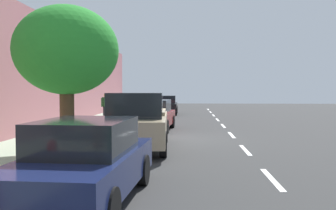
# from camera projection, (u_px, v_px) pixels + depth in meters

# --- Properties ---
(ground) EXTENTS (74.99, 74.99, 0.00)m
(ground) POSITION_uv_depth(u_px,v_px,m) (170.00, 138.00, 16.04)
(ground) COLOR #323232
(sidewalk) EXTENTS (3.95, 46.87, 0.13)m
(sidewalk) POSITION_uv_depth(u_px,v_px,m) (73.00, 136.00, 16.25)
(sidewalk) COLOR #9FB094
(sidewalk) RESTS_ON ground
(curb_edge) EXTENTS (0.16, 46.87, 0.13)m
(curb_edge) POSITION_uv_depth(u_px,v_px,m) (121.00, 137.00, 16.14)
(curb_edge) COLOR gray
(curb_edge) RESTS_ON ground
(lane_stripe_centre) EXTENTS (0.14, 44.20, 0.01)m
(lane_stripe_centre) POSITION_uv_depth(u_px,v_px,m) (232.00, 135.00, 17.22)
(lane_stripe_centre) COLOR white
(lane_stripe_centre) RESTS_ON ground
(lane_stripe_bike_edge) EXTENTS (0.12, 46.87, 0.01)m
(lane_stripe_bike_edge) POSITION_uv_depth(u_px,v_px,m) (156.00, 138.00, 16.07)
(lane_stripe_bike_edge) COLOR white
(lane_stripe_bike_edge) RESTS_ON ground
(building_facade) EXTENTS (0.50, 46.87, 5.60)m
(building_facade) POSITION_uv_depth(u_px,v_px,m) (21.00, 72.00, 16.26)
(building_facade) COLOR #BC7079
(building_facade) RESTS_ON ground
(parked_sedan_black_nearest) EXTENTS (1.89, 4.43, 1.52)m
(parked_sedan_black_nearest) POSITION_uv_depth(u_px,v_px,m) (166.00, 105.00, 30.90)
(parked_sedan_black_nearest) COLOR black
(parked_sedan_black_nearest) RESTS_ON ground
(parked_sedan_red_second) EXTENTS (2.05, 4.50, 1.52)m
(parked_sedan_red_second) POSITION_uv_depth(u_px,v_px,m) (153.00, 115.00, 19.12)
(parked_sedan_red_second) COLOR maroon
(parked_sedan_red_second) RESTS_ON ground
(parked_pickup_tan_mid) EXTENTS (2.22, 5.39, 1.95)m
(parked_pickup_tan_mid) POSITION_uv_depth(u_px,v_px,m) (138.00, 123.00, 13.14)
(parked_pickup_tan_mid) COLOR tan
(parked_pickup_tan_mid) RESTS_ON ground
(parked_sedan_dark_blue_far) EXTENTS (2.04, 4.50, 1.52)m
(parked_sedan_dark_blue_far) POSITION_uv_depth(u_px,v_px,m) (85.00, 162.00, 7.02)
(parked_sedan_dark_blue_far) COLOR navy
(parked_sedan_dark_blue_far) RESTS_ON ground
(bicycle_at_curb) EXTENTS (1.63, 0.73, 0.76)m
(bicycle_at_curb) POSITION_uv_depth(u_px,v_px,m) (152.00, 115.00, 25.05)
(bicycle_at_curb) COLOR black
(bicycle_at_curb) RESTS_ON ground
(cyclist_with_backpack) EXTENTS (0.47, 0.61, 1.75)m
(cyclist_with_backpack) POSITION_uv_depth(u_px,v_px,m) (150.00, 104.00, 25.49)
(cyclist_with_backpack) COLOR #C6B284
(cyclist_with_backpack) RESTS_ON ground
(street_tree_near_cyclist) EXTENTS (3.17, 3.17, 4.47)m
(street_tree_near_cyclist) POSITION_uv_depth(u_px,v_px,m) (66.00, 51.00, 11.66)
(street_tree_near_cyclist) COLOR #513925
(street_tree_near_cyclist) RESTS_ON sidewalk
(pedestrian_on_phone) EXTENTS (0.49, 0.45, 1.66)m
(pedestrian_on_phone) POSITION_uv_depth(u_px,v_px,m) (106.00, 105.00, 23.82)
(pedestrian_on_phone) COLOR black
(pedestrian_on_phone) RESTS_ON sidewalk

